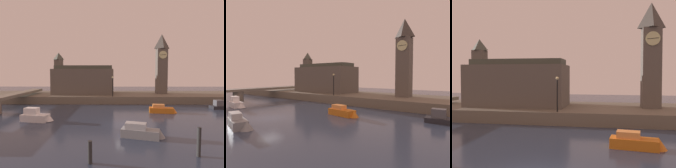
% 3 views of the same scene
% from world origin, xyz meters
% --- Properties ---
extents(ground_plane, '(120.00, 120.00, 0.00)m').
position_xyz_m(ground_plane, '(0.00, 0.00, 0.00)').
color(ground_plane, '#2D384C').
extents(far_embankment, '(70.00, 12.00, 1.50)m').
position_xyz_m(far_embankment, '(0.00, 20.00, 0.75)').
color(far_embankment, '#6B6051').
rests_on(far_embankment, ground).
extents(clock_tower, '(2.52, 2.56, 13.51)m').
position_xyz_m(clock_tower, '(9.48, 20.28, 8.51)').
color(clock_tower, '#5B544C').
rests_on(clock_tower, far_embankment).
extents(parliament_hall, '(13.40, 6.91, 9.33)m').
position_xyz_m(parliament_hall, '(-8.47, 19.87, 4.62)').
color(parliament_hall, '#5B544C').
rests_on(parliament_hall, far_embankment).
extents(streetlamp, '(0.36, 0.36, 4.04)m').
position_xyz_m(streetlamp, '(-1.70, 14.61, 4.01)').
color(streetlamp, black).
rests_on(streetlamp, far_embankment).
extents(mooring_post_left, '(0.31, 0.31, 1.60)m').
position_xyz_m(mooring_post_left, '(-3.15, -9.52, 0.80)').
color(mooring_post_left, '#2B2B2B').
rests_on(mooring_post_left, ground).
extents(mooring_post_right, '(0.29, 0.29, 2.24)m').
position_xyz_m(mooring_post_right, '(4.90, -8.40, 1.12)').
color(mooring_post_right, '#2B2B2B').
rests_on(mooring_post_right, ground).
extents(boat_barge_dark, '(4.33, 1.72, 1.69)m').
position_xyz_m(boat_barge_dark, '(17.63, 9.81, 0.47)').
color(boat_barge_dark, '#232328').
rests_on(boat_barge_dark, ground).
extents(boat_patrol_orange, '(4.50, 1.95, 1.36)m').
position_xyz_m(boat_patrol_orange, '(6.36, 6.62, 0.51)').
color(boat_patrol_orange, orange).
rests_on(boat_patrol_orange, ground).
extents(boat_ferry_white, '(4.30, 1.98, 1.78)m').
position_xyz_m(boat_ferry_white, '(-11.44, 1.43, 0.64)').
color(boat_ferry_white, silver).
rests_on(boat_ferry_white, ground).
extents(boat_cruiser_grey, '(4.52, 2.28, 1.45)m').
position_xyz_m(boat_cruiser_grey, '(1.39, -4.37, 0.55)').
color(boat_cruiser_grey, gray).
rests_on(boat_cruiser_grey, ground).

